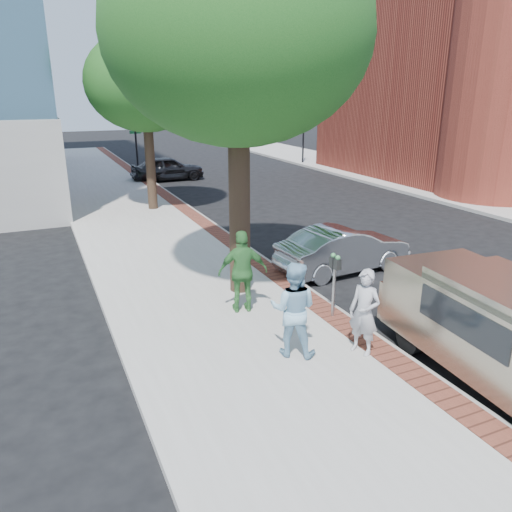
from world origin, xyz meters
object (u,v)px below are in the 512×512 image
person_gray (364,312)px  van (506,330)px  sedan_silver (344,249)px  bg_car (167,168)px  person_green (243,272)px  parking_meter (335,272)px  person_officer (293,309)px

person_gray → van: 2.45m
sedan_silver → bg_car: size_ratio=0.97×
sedan_silver → van: bearing=168.4°
person_gray → person_green: (-1.36, 2.73, 0.11)m
parking_meter → sedan_silver: 3.51m
person_officer → bg_car: person_officer is taller
person_gray → van: bearing=22.2°
sedan_silver → bg_car: (-0.69, 17.12, 0.05)m
person_officer → sedan_silver: person_officer is taller
person_officer → bg_car: 21.21m
parking_meter → sedan_silver: bearing=52.6°
person_officer → van: bearing=-179.2°
person_gray → sedan_silver: (2.47, 4.38, -0.34)m
sedan_silver → van: van is taller
bg_car → sedan_silver: bearing=-179.1°
bg_car → van: size_ratio=0.78×
parking_meter → person_green: size_ratio=0.77×
parking_meter → person_officer: (-1.63, -1.11, -0.12)m
parking_meter → person_gray: 1.68m
parking_meter → person_officer: 1.97m
van → person_green: bearing=129.7°
person_officer → sedan_silver: (3.73, 3.87, -0.42)m
parking_meter → bg_car: parking_meter is taller
person_green → sedan_silver: bearing=-143.6°
person_officer → person_gray: bearing=-165.4°
person_officer → van: (3.03, -2.20, -0.04)m
sedan_silver → parking_meter: bearing=137.6°
person_officer → person_green: size_ratio=0.97×
sedan_silver → bg_car: bg_car is taller
sedan_silver → person_green: bearing=108.2°
parking_meter → sedan_silver: parking_meter is taller
person_officer → bg_car: (3.04, 20.99, -0.38)m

